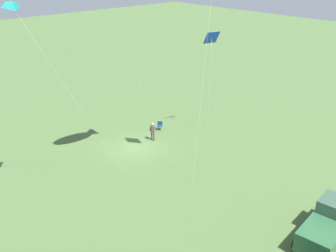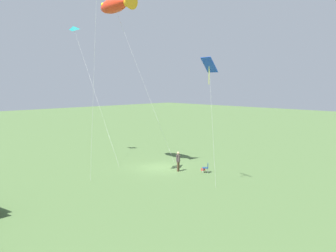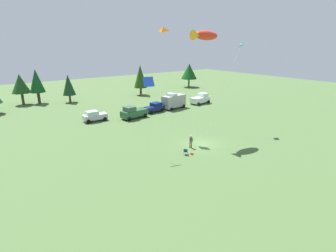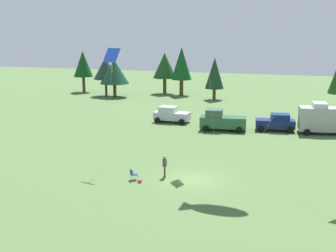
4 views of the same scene
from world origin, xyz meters
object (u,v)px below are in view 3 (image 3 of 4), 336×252
(person_kite_flyer, at_px, (191,141))
(truck_white_pickup, at_px, (201,99))
(kite_delta_orange, at_px, (163,29))
(kite_large_fish, at_px, (204,35))
(kite_diamond_blue, at_px, (149,83))
(van_motorhome_grey, at_px, (174,101))
(folding_chair, at_px, (186,151))
(backpack_on_grass, at_px, (192,154))
(truck_green_flatbed, at_px, (133,112))
(car_navy_hatch, at_px, (155,107))
(car_silver_compact, at_px, (94,116))
(kite_delta_teal, at_px, (240,45))

(person_kite_flyer, bearing_deg, truck_white_pickup, 23.22)
(truck_white_pickup, xyz_separation_m, kite_delta_orange, (-18.98, -11.64, 14.19))
(kite_large_fish, distance_m, kite_diamond_blue, 11.15)
(van_motorhome_grey, bearing_deg, folding_chair, 47.25)
(backpack_on_grass, bearing_deg, truck_green_flatbed, 82.76)
(kite_delta_orange, bearing_deg, kite_large_fish, -50.64)
(truck_green_flatbed, xyz_separation_m, car_navy_hatch, (5.78, 1.55, -0.15))
(car_silver_compact, height_order, van_motorhome_grey, van_motorhome_grey)
(car_navy_hatch, xyz_separation_m, truck_white_pickup, (12.99, 0.16, 0.15))
(car_navy_hatch, height_order, truck_white_pickup, truck_white_pickup)
(kite_large_fish, bearing_deg, car_navy_hatch, 81.64)
(folding_chair, distance_m, kite_delta_teal, 19.38)
(truck_white_pickup, distance_m, kite_large_fish, 25.91)
(car_silver_compact, height_order, truck_white_pickup, truck_white_pickup)
(truck_green_flatbed, xyz_separation_m, kite_delta_orange, (-0.20, -9.93, 14.19))
(person_kite_flyer, xyz_separation_m, truck_white_pickup, (19.85, 19.08, 0.08))
(backpack_on_grass, relative_size, truck_green_flatbed, 0.06)
(folding_chair, height_order, truck_white_pickup, truck_white_pickup)
(van_motorhome_grey, xyz_separation_m, kite_delta_orange, (-11.01, -11.60, 13.65))
(car_navy_hatch, height_order, kite_large_fish, kite_large_fish)
(car_silver_compact, xyz_separation_m, kite_delta_orange, (6.38, -12.47, 14.34))
(folding_chair, height_order, kite_delta_teal, kite_delta_teal)
(kite_large_fish, bearing_deg, kite_diamond_blue, -174.72)
(backpack_on_grass, relative_size, kite_large_fish, 0.02)
(folding_chair, bearing_deg, person_kite_flyer, -8.70)
(person_kite_flyer, relative_size, kite_large_fish, 0.11)
(car_navy_hatch, distance_m, kite_delta_teal, 20.90)
(backpack_on_grass, xyz_separation_m, van_motorhome_grey, (13.25, 20.82, 1.53))
(kite_delta_orange, xyz_separation_m, kite_diamond_blue, (-5.99, -5.33, -6.41))
(backpack_on_grass, bearing_deg, car_silver_compact, 100.82)
(truck_green_flatbed, relative_size, kite_large_fish, 0.34)
(car_navy_hatch, relative_size, kite_diamond_blue, 0.46)
(folding_chair, bearing_deg, car_silver_compact, 56.93)
(person_kite_flyer, distance_m, kite_delta_teal, 17.30)
(car_silver_compact, bearing_deg, kite_diamond_blue, 93.88)
(folding_chair, bearing_deg, kite_large_fish, -8.69)
(truck_green_flatbed, relative_size, car_navy_hatch, 1.18)
(backpack_on_grass, xyz_separation_m, kite_delta_teal, (13.39, 4.52, 13.03))
(kite_large_fish, xyz_separation_m, kite_delta_teal, (7.51, -0.25, -1.30))
(kite_diamond_blue, bearing_deg, van_motorhome_grey, 44.89)
(van_motorhome_grey, height_order, kite_diamond_blue, kite_diamond_blue)
(truck_white_pickup, height_order, kite_diamond_blue, kite_diamond_blue)
(folding_chair, distance_m, truck_green_flatbed, 19.01)
(truck_green_flatbed, height_order, truck_white_pickup, same)
(person_kite_flyer, relative_size, kite_delta_teal, 0.13)
(backpack_on_grass, distance_m, car_silver_compact, 22.09)
(kite_large_fish, height_order, kite_delta_orange, kite_delta_orange)
(car_silver_compact, bearing_deg, person_kite_flyer, 108.06)
(van_motorhome_grey, distance_m, kite_delta_teal, 19.94)
(kite_delta_orange, bearing_deg, truck_white_pickup, 31.53)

